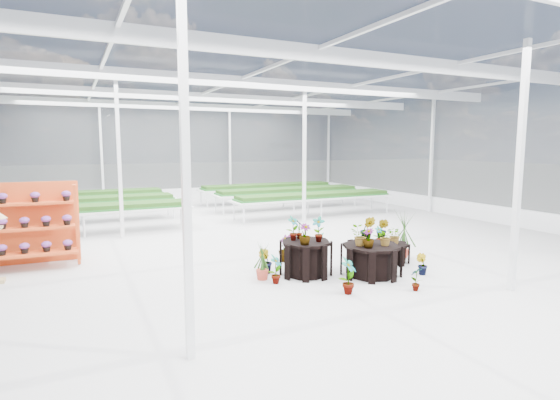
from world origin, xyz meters
name	(u,v)px	position (x,y,z in m)	size (l,w,h in m)	color
ground_plane	(274,258)	(0.00, 0.00, 0.00)	(24.00, 24.00, 0.00)	gray
greenhouse_shell	(274,164)	(0.00, 0.00, 2.25)	(18.00, 24.00, 4.50)	white
steel_frame	(274,164)	(0.00, 0.00, 2.25)	(18.00, 24.00, 4.50)	silver
nursery_benches	(196,204)	(0.00, 7.20, 0.42)	(16.00, 7.00, 0.84)	silver
plinth_tall	(306,258)	(0.04, -1.51, 0.36)	(1.04, 1.04, 0.71)	black
plinth_mid	(371,260)	(1.24, -2.11, 0.32)	(1.22, 1.22, 0.64)	black
plinth_low	(387,252)	(2.24, -1.41, 0.22)	(0.96, 0.96, 0.43)	black
shelf_rack	(36,225)	(-5.01, 1.59, 0.93)	(1.76, 0.93, 1.86)	#C14218
nursery_plants	(345,244)	(1.00, -1.49, 0.56)	(4.15, 3.34, 1.29)	#1E3F13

